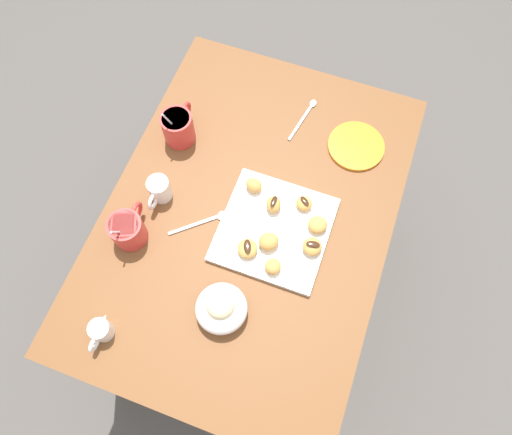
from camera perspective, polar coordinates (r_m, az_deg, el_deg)
The scene contains 23 objects.
ground_plane at distance 1.94m, azimuth -0.60°, elevation -7.87°, with size 8.00×8.00×0.00m, color #514C47.
dining_table at distance 1.39m, azimuth -0.83°, elevation -1.75°, with size 1.07×0.76×0.70m.
pastry_plate_square at distance 1.25m, azimuth 2.25°, elevation -1.47°, with size 0.28×0.28×0.02m, color white.
coffee_mug_red_left at distance 1.25m, azimuth -15.38°, elevation -1.39°, with size 0.13×0.09×0.13m.
coffee_mug_red_right at distance 1.37m, azimuth -9.45°, elevation 10.86°, with size 0.13×0.09×0.15m.
cream_pitcher_white at distance 1.29m, azimuth -11.73°, elevation 3.42°, with size 0.10×0.06×0.07m.
ice_cream_bowl at distance 1.16m, azimuth -4.26°, elevation -10.93°, with size 0.13×0.13×0.10m.
chocolate_sauce_pitcher at distance 1.22m, azimuth -18.40°, elevation -12.92°, with size 0.09×0.05×0.06m.
saucer_orange_left at distance 1.40m, azimuth 12.09°, elevation 8.51°, with size 0.16×0.16×0.01m, color orange.
loose_spoon_near_saucer at distance 1.27m, azimuth -6.30°, elevation -0.46°, with size 0.12×0.13×0.01m.
loose_spoon_by_plate at distance 1.44m, azimuth 6.04°, elevation 12.33°, with size 0.16×0.04×0.01m.
beignet_0 at distance 1.24m, azimuth 7.53°, elevation -0.88°, with size 0.05×0.05×0.03m, color #D19347.
beignet_1 at distance 1.25m, azimuth 2.15°, elevation 1.60°, with size 0.05×0.04×0.04m, color #D19347.
chocolate_drizzle_1 at distance 1.23m, azimuth 2.18°, elevation 1.98°, with size 0.03×0.01×0.01m, color #381E11.
beignet_2 at distance 1.22m, azimuth 6.87°, elevation -3.54°, with size 0.05×0.05×0.03m, color #D19347.
chocolate_drizzle_2 at distance 1.20m, azimuth 6.97°, elevation -3.26°, with size 0.04×0.02×0.01m, color #381E11.
beignet_3 at distance 1.28m, azimuth -0.25°, elevation 3.95°, with size 0.05×0.04×0.04m, color #D19347.
beignet_4 at distance 1.21m, azimuth 1.55°, elevation -2.92°, with size 0.05×0.05×0.04m, color #D19347.
beignet_5 at distance 1.21m, azimuth -1.04°, elevation -3.80°, with size 0.06×0.05×0.03m, color #D19347.
chocolate_drizzle_5 at distance 1.19m, azimuth -1.05°, elevation -3.56°, with size 0.04×0.02×0.01m, color #381E11.
beignet_6 at distance 1.19m, azimuth 2.09°, elevation -5.97°, with size 0.04×0.04×0.03m, color #D19347.
beignet_7 at distance 1.26m, azimuth 5.88°, elevation 1.72°, with size 0.04×0.04×0.03m, color #D19347.
chocolate_drizzle_7 at distance 1.25m, azimuth 5.95°, elevation 2.01°, with size 0.03×0.02×0.01m, color #381E11.
Camera 1 is at (-0.46, -0.19, 1.88)m, focal length 32.83 mm.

